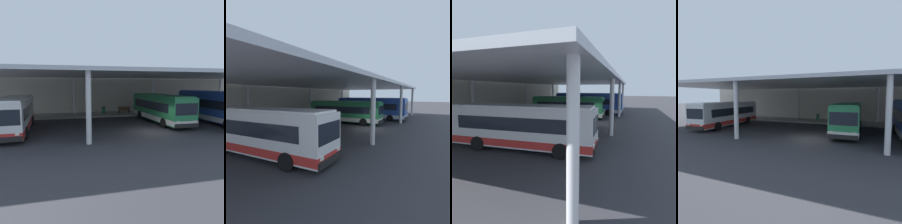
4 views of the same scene
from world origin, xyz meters
The scene contains 10 objects.
ground_plane centered at (0.00, 0.00, 0.00)m, with size 200.00×200.00×0.00m, color #333338.
platform_kerb centered at (0.00, 11.75, 0.09)m, with size 42.00×4.50×0.18m, color gray.
station_building_facade centered at (0.00, 15.00, 3.26)m, with size 48.00×1.60×6.53m, color beige.
canopy_shelter centered at (0.00, 5.50, 5.31)m, with size 40.00×17.00×5.55m.
bus_nearest_bay centered at (-12.20, 3.12, 1.66)m, with size 3.04×10.63×3.17m.
bus_second_bay centered at (2.95, 4.66, 1.66)m, with size 2.88×10.58×3.17m.
bus_middle_bay centered at (8.72, 2.74, 1.84)m, with size 2.87×11.37×3.57m.
bench_waiting centered at (0.87, 11.82, 0.66)m, with size 1.80×0.45×0.92m.
trash_bin centered at (-2.19, 11.80, 0.68)m, with size 0.52×0.52×0.98m.
banner_sign centered at (14.98, 10.94, 1.98)m, with size 0.70×0.12×3.20m.
Camera 1 is at (-8.08, -17.41, 4.28)m, focal length 33.80 mm.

